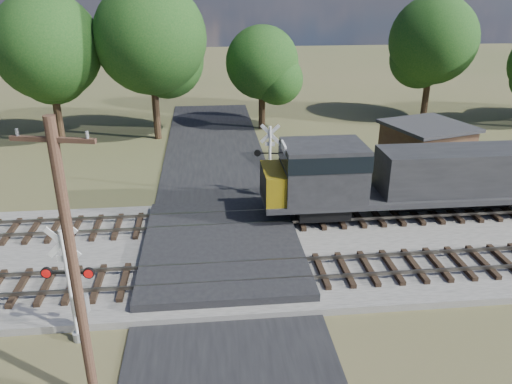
{
  "coord_description": "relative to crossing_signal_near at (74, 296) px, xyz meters",
  "views": [
    {
      "loc": [
        -0.5,
        -19.34,
        11.36
      ],
      "look_at": [
        1.69,
        2.0,
        2.35
      ],
      "focal_mm": 35.0,
      "sensor_mm": 36.0,
      "label": 1
    }
  ],
  "objects": [
    {
      "name": "ground",
      "position": [
        5.07,
        4.94,
        -1.81
      ],
      "size": [
        160.0,
        160.0,
        0.0
      ],
      "primitive_type": "plane",
      "color": "#47512B",
      "rests_on": "ground"
    },
    {
      "name": "ballast_bed",
      "position": [
        15.07,
        5.44,
        -1.66
      ],
      "size": [
        140.0,
        10.0,
        0.3
      ],
      "primitive_type": "cube",
      "color": "gray",
      "rests_on": "ground"
    },
    {
      "name": "road",
      "position": [
        5.07,
        4.94,
        -1.77
      ],
      "size": [
        7.0,
        60.0,
        0.08
      ],
      "primitive_type": "cube",
      "color": "black",
      "rests_on": "ground"
    },
    {
      "name": "crossing_panel",
      "position": [
        5.07,
        5.44,
        -1.5
      ],
      "size": [
        7.0,
        9.0,
        0.62
      ],
      "primitive_type": "cube",
      "color": "#262628",
      "rests_on": "ground"
    },
    {
      "name": "track_near",
      "position": [
        8.19,
        2.94,
        -1.4
      ],
      "size": [
        140.0,
        2.6,
        0.33
      ],
      "color": "black",
      "rests_on": "ballast_bed"
    },
    {
      "name": "track_far",
      "position": [
        8.19,
        7.94,
        -1.4
      ],
      "size": [
        140.0,
        2.6,
        0.33
      ],
      "color": "black",
      "rests_on": "ballast_bed"
    },
    {
      "name": "crossing_signal_near",
      "position": [
        0.0,
        0.0,
        0.0
      ],
      "size": [
        1.75,
        0.4,
        4.36
      ],
      "rotation": [
        0.0,
        0.0,
        -0.11
      ],
      "color": "silver",
      "rests_on": "ground"
    },
    {
      "name": "crossing_signal_far",
      "position": [
        7.92,
        11.57,
        -0.0
      ],
      "size": [
        1.74,
        0.44,
        4.35
      ],
      "rotation": [
        0.0,
        0.0,
        2.97
      ],
      "color": "silver",
      "rests_on": "ground"
    },
    {
      "name": "utility_pole",
      "position": [
        1.01,
        -2.87,
        2.74
      ],
      "size": [
        2.07,
        0.59,
        8.58
      ],
      "rotation": [
        0.0,
        0.0,
        -0.23
      ],
      "color": "#3E251C",
      "rests_on": "ground"
    },
    {
      "name": "equipment_shed",
      "position": [
        18.48,
        14.78,
        -0.2
      ],
      "size": [
        5.83,
        5.83,
        3.19
      ],
      "rotation": [
        0.0,
        0.0,
        0.29
      ],
      "color": "#492A1F",
      "rests_on": "ground"
    },
    {
      "name": "treeline",
      "position": [
        8.76,
        25.3,
        4.92
      ],
      "size": [
        79.8,
        11.5,
        11.74
      ],
      "color": "black",
      "rests_on": "ground"
    }
  ]
}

